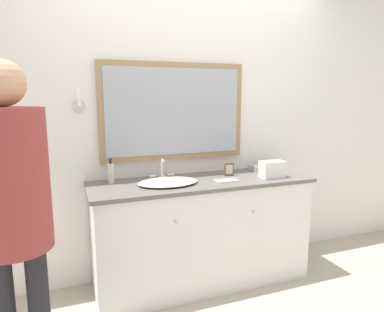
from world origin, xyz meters
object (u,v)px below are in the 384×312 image
Objects in this scene: soap_bottle at (111,173)px; person at (11,195)px; appliance_box at (272,169)px; picture_frame at (229,169)px; sink_basin at (168,182)px.

person reaches higher than soap_bottle.
person is (-0.57, -0.84, 0.11)m from soap_bottle.
appliance_box reaches higher than picture_frame.
soap_bottle is (-0.40, 0.18, 0.06)m from sink_basin.
person is (-1.53, -0.74, 0.14)m from picture_frame.
sink_basin is 1.18m from person.
picture_frame is at bearing 8.51° from sink_basin.
picture_frame is 0.07× the size of person.
soap_bottle is 1.02m from person.
sink_basin is 2.37× the size of soap_bottle.
picture_frame is at bearing 149.21° from appliance_box.
soap_bottle reaches higher than picture_frame.
soap_bottle is 1.29m from appliance_box.
person reaches higher than appliance_box.
sink_basin reaches higher than picture_frame.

